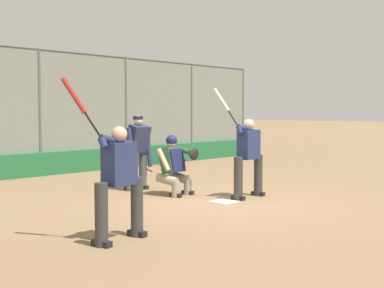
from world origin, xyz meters
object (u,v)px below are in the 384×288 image
at_px(spare_bat_near_backstop, 150,170).
at_px(equipment_bag_dugout_side, 173,160).
at_px(batter_on_deck, 119,179).
at_px(batter_at_plate, 248,155).
at_px(umpire_home, 138,150).
at_px(catcher_behind_plate, 175,164).

height_order(spare_bat_near_backstop, equipment_bag_dugout_side, equipment_bag_dugout_side).
xyz_separation_m(batter_on_deck, spare_bat_near_backstop, (-6.05, -5.77, -0.80)).
xyz_separation_m(batter_at_plate, batter_on_deck, (4.03, 0.83, -0.02)).
relative_size(umpire_home, spare_bat_near_backstop, 2.03).
bearing_deg(batter_on_deck, batter_at_plate, -175.01).
height_order(umpire_home, equipment_bag_dugout_side, umpire_home).
bearing_deg(catcher_behind_plate, umpire_home, -97.12).
relative_size(batter_at_plate, umpire_home, 1.34).
relative_size(batter_on_deck, spare_bat_near_backstop, 2.69).
distance_m(umpire_home, batter_on_deck, 4.63).
relative_size(spare_bat_near_backstop, equipment_bag_dugout_side, 0.71).
relative_size(umpire_home, batter_on_deck, 0.75).
xyz_separation_m(catcher_behind_plate, spare_bat_near_backstop, (-2.75, -3.62, -0.61)).
bearing_deg(catcher_behind_plate, equipment_bag_dugout_side, -143.64).
relative_size(catcher_behind_plate, batter_on_deck, 0.57).
xyz_separation_m(batter_at_plate, equipment_bag_dugout_side, (-3.86, -5.76, -0.72)).
distance_m(umpire_home, spare_bat_near_backstop, 3.83).
xyz_separation_m(umpire_home, batter_on_deck, (3.29, 3.25, -0.04)).
bearing_deg(batter_at_plate, batter_on_deck, 10.01).
bearing_deg(catcher_behind_plate, spare_bat_near_backstop, -134.98).
height_order(catcher_behind_plate, equipment_bag_dugout_side, catcher_behind_plate).
relative_size(batter_at_plate, batter_on_deck, 1.01).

